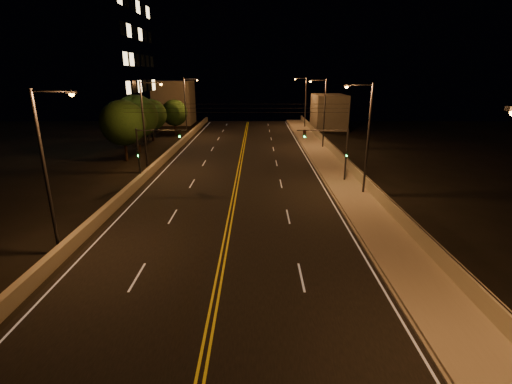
{
  "coord_description": "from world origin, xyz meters",
  "views": [
    {
      "loc": [
        2.06,
        -7.38,
        10.65
      ],
      "look_at": [
        2.0,
        18.0,
        2.5
      ],
      "focal_mm": 26.0,
      "sensor_mm": 36.0,
      "label": 1
    }
  ],
  "objects_px": {
    "streetlight_5": "(146,122)",
    "streetlight_4": "(48,164)",
    "streetlight_2": "(323,110)",
    "tree_2": "(151,115)",
    "tree_0": "(123,123)",
    "tree_3": "(174,113)",
    "traffic_signal_left": "(149,148)",
    "streetlight_3": "(304,99)",
    "traffic_signal_right": "(336,148)",
    "building_tower": "(52,47)",
    "streetlight_1": "(366,133)",
    "tree_1": "(136,117)",
    "streetlight_6": "(187,104)"
  },
  "relations": [
    {
      "from": "streetlight_1",
      "to": "streetlight_5",
      "type": "height_order",
      "value": "same"
    },
    {
      "from": "tree_1",
      "to": "tree_2",
      "type": "height_order",
      "value": "tree_1"
    },
    {
      "from": "streetlight_5",
      "to": "tree_0",
      "type": "relative_size",
      "value": 1.3
    },
    {
      "from": "tree_0",
      "to": "streetlight_2",
      "type": "bearing_deg",
      "value": 17.06
    },
    {
      "from": "streetlight_1",
      "to": "building_tower",
      "type": "distance_m",
      "value": 44.69
    },
    {
      "from": "tree_3",
      "to": "traffic_signal_right",
      "type": "bearing_deg",
      "value": -53.57
    },
    {
      "from": "streetlight_1",
      "to": "tree_0",
      "type": "bearing_deg",
      "value": 151.9
    },
    {
      "from": "streetlight_5",
      "to": "tree_3",
      "type": "relative_size",
      "value": 1.58
    },
    {
      "from": "streetlight_6",
      "to": "streetlight_4",
      "type": "bearing_deg",
      "value": -90.0
    },
    {
      "from": "streetlight_6",
      "to": "tree_0",
      "type": "distance_m",
      "value": 19.25
    },
    {
      "from": "traffic_signal_left",
      "to": "tree_0",
      "type": "xyz_separation_m",
      "value": [
        -5.8,
        9.83,
        1.25
      ]
    },
    {
      "from": "traffic_signal_right",
      "to": "tree_3",
      "type": "distance_m",
      "value": 37.98
    },
    {
      "from": "tree_0",
      "to": "building_tower",
      "type": "bearing_deg",
      "value": 144.28
    },
    {
      "from": "tree_1",
      "to": "tree_0",
      "type": "bearing_deg",
      "value": -90.45
    },
    {
      "from": "tree_1",
      "to": "tree_3",
      "type": "height_order",
      "value": "tree_1"
    },
    {
      "from": "streetlight_1",
      "to": "tree_1",
      "type": "bearing_deg",
      "value": 143.52
    },
    {
      "from": "traffic_signal_right",
      "to": "tree_1",
      "type": "bearing_deg",
      "value": 148.18
    },
    {
      "from": "traffic_signal_right",
      "to": "streetlight_5",
      "type": "bearing_deg",
      "value": 168.78
    },
    {
      "from": "building_tower",
      "to": "tree_1",
      "type": "relative_size",
      "value": 3.71
    },
    {
      "from": "streetlight_4",
      "to": "traffic_signal_left",
      "type": "distance_m",
      "value": 15.87
    },
    {
      "from": "tree_0",
      "to": "tree_3",
      "type": "relative_size",
      "value": 1.21
    },
    {
      "from": "streetlight_3",
      "to": "streetlight_5",
      "type": "relative_size",
      "value": 1.0
    },
    {
      "from": "streetlight_5",
      "to": "streetlight_4",
      "type": "bearing_deg",
      "value": -90.0
    },
    {
      "from": "streetlight_3",
      "to": "traffic_signal_right",
      "type": "height_order",
      "value": "streetlight_3"
    },
    {
      "from": "streetlight_2",
      "to": "streetlight_5",
      "type": "relative_size",
      "value": 1.0
    },
    {
      "from": "streetlight_2",
      "to": "streetlight_5",
      "type": "bearing_deg",
      "value": -147.12
    },
    {
      "from": "tree_3",
      "to": "streetlight_2",
      "type": "bearing_deg",
      "value": -27.79
    },
    {
      "from": "streetlight_4",
      "to": "streetlight_5",
      "type": "height_order",
      "value": "same"
    },
    {
      "from": "streetlight_4",
      "to": "tree_2",
      "type": "xyz_separation_m",
      "value": [
        -5.17,
        40.25,
        -1.42
      ]
    },
    {
      "from": "streetlight_3",
      "to": "building_tower",
      "type": "xyz_separation_m",
      "value": [
        -37.77,
        -21.43,
        8.46
      ]
    },
    {
      "from": "tree_0",
      "to": "tree_1",
      "type": "height_order",
      "value": "tree_1"
    },
    {
      "from": "streetlight_5",
      "to": "tree_3",
      "type": "height_order",
      "value": "streetlight_5"
    },
    {
      "from": "building_tower",
      "to": "tree_0",
      "type": "height_order",
      "value": "building_tower"
    },
    {
      "from": "streetlight_1",
      "to": "tree_3",
      "type": "distance_m",
      "value": 42.28
    },
    {
      "from": "tree_1",
      "to": "tree_2",
      "type": "bearing_deg",
      "value": 93.75
    },
    {
      "from": "traffic_signal_right",
      "to": "tree_3",
      "type": "height_order",
      "value": "tree_3"
    },
    {
      "from": "streetlight_5",
      "to": "tree_0",
      "type": "xyz_separation_m",
      "value": [
        -4.59,
        5.88,
        -0.88
      ]
    },
    {
      "from": "streetlight_1",
      "to": "tree_1",
      "type": "xyz_separation_m",
      "value": [
        -26.03,
        19.25,
        -0.68
      ]
    },
    {
      "from": "streetlight_1",
      "to": "tree_2",
      "type": "bearing_deg",
      "value": 132.91
    },
    {
      "from": "tree_0",
      "to": "traffic_signal_left",
      "type": "bearing_deg",
      "value": -59.45
    },
    {
      "from": "streetlight_5",
      "to": "building_tower",
      "type": "bearing_deg",
      "value": 138.73
    },
    {
      "from": "traffic_signal_left",
      "to": "streetlight_2",
      "type": "bearing_deg",
      "value": 41.33
    },
    {
      "from": "tree_3",
      "to": "tree_1",
      "type": "bearing_deg",
      "value": -96.92
    },
    {
      "from": "streetlight_4",
      "to": "streetlight_2",
      "type": "bearing_deg",
      "value": 57.34
    },
    {
      "from": "traffic_signal_left",
      "to": "building_tower",
      "type": "relative_size",
      "value": 0.19
    },
    {
      "from": "tree_0",
      "to": "streetlight_3",
      "type": "bearing_deg",
      "value": 48.86
    },
    {
      "from": "streetlight_2",
      "to": "building_tower",
      "type": "relative_size",
      "value": 0.34
    },
    {
      "from": "streetlight_3",
      "to": "building_tower",
      "type": "height_order",
      "value": "building_tower"
    },
    {
      "from": "streetlight_2",
      "to": "tree_3",
      "type": "bearing_deg",
      "value": 152.21
    },
    {
      "from": "traffic_signal_left",
      "to": "building_tower",
      "type": "distance_m",
      "value": 27.4
    }
  ]
}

